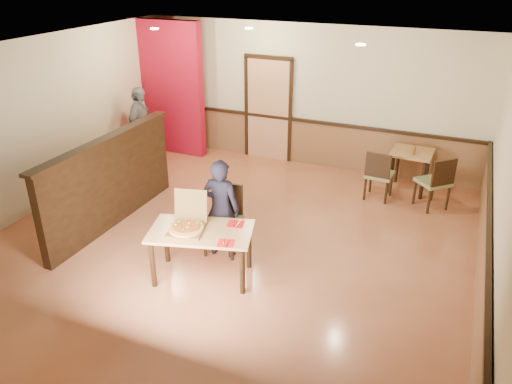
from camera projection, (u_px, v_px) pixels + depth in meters
floor at (231, 241)px, 7.60m from camera, size 7.00×7.00×0.00m
ceiling at (227, 53)px, 6.40m from camera, size 7.00×7.00×0.00m
wall_back at (307, 97)px, 9.90m from camera, size 7.00×0.00×7.00m
wall_left at (39, 125)px, 8.25m from camera, size 0.00×7.00×7.00m
wall_right at (502, 198)px, 5.75m from camera, size 0.00×7.00×7.00m
wainscot_back at (304, 142)px, 10.29m from camera, size 7.00×0.04×0.90m
chair_rail_back at (305, 121)px, 10.07m from camera, size 7.00×0.06×0.06m
wainscot_right at (483, 267)px, 6.17m from camera, size 0.04×7.00×0.90m
chair_rail_right at (489, 234)px, 5.97m from camera, size 0.06×7.00×0.06m
back_door at (268, 110)px, 10.31m from camera, size 0.90×0.06×2.10m
booth_partition at (110, 181)px, 7.83m from camera, size 0.20×3.10×1.44m
red_accent_panel at (168, 88)px, 10.52m from camera, size 1.60×0.20×2.78m
spot_a at (155, 29)px, 8.72m from camera, size 0.14×0.14×0.02m
spot_b at (249, 28)px, 8.77m from camera, size 0.14×0.14×0.02m
spot_c at (361, 45)px, 7.15m from camera, size 0.14×0.14×0.02m
main_table at (201, 237)px, 6.51m from camera, size 1.49×1.09×0.71m
diner_chair at (224, 216)px, 7.18m from camera, size 0.55×0.55×0.99m
side_chair_left at (379, 173)px, 8.69m from camera, size 0.48×0.48×0.91m
side_chair_right at (436, 181)px, 8.36m from camera, size 0.66×0.66×0.95m
side_table at (411, 161)px, 9.01m from camera, size 0.73×0.73×0.76m
diner at (221, 209)px, 6.96m from camera, size 0.57×0.40×1.47m
passerby at (141, 127)px, 10.02m from camera, size 0.54×1.00×1.62m
pizza_box at (187, 225)px, 6.46m from camera, size 0.55×0.61×0.46m
pizza at (186, 228)px, 6.42m from camera, size 0.50×0.50×0.03m
napkin_near at (226, 243)px, 6.17m from camera, size 0.25×0.25×0.01m
napkin_far at (236, 224)px, 6.61m from camera, size 0.26×0.26×0.01m
condiment at (414, 150)px, 8.78m from camera, size 0.06×0.06×0.16m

